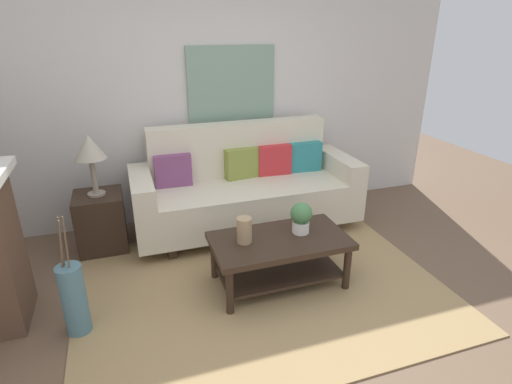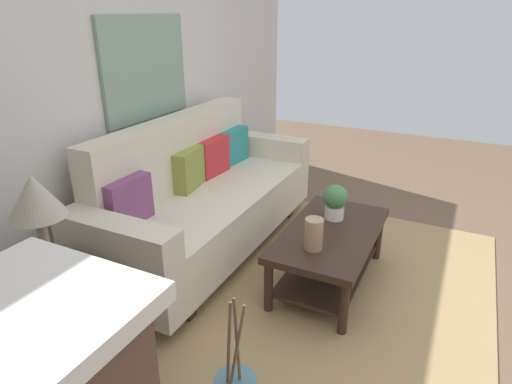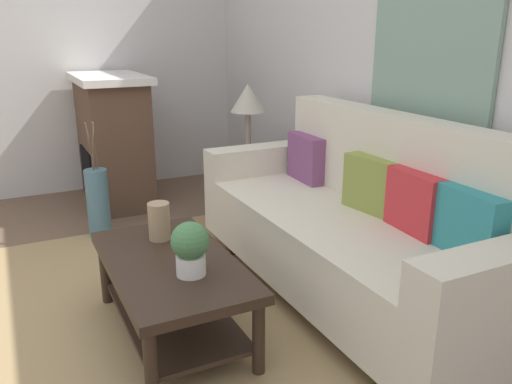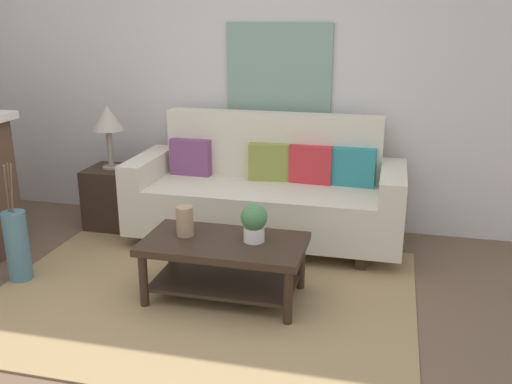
{
  "view_description": "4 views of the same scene",
  "coord_description": "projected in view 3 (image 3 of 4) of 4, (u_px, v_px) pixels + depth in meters",
  "views": [
    {
      "loc": [
        -0.94,
        -2.17,
        2.03
      ],
      "look_at": [
        0.09,
        0.91,
        0.69
      ],
      "focal_mm": 28.77,
      "sensor_mm": 36.0,
      "label": 1
    },
    {
      "loc": [
        -2.49,
        -0.2,
        1.85
      ],
      "look_at": [
        0.32,
        1.18,
        0.54
      ],
      "focal_mm": 30.55,
      "sensor_mm": 36.0,
      "label": 2
    },
    {
      "loc": [
        2.49,
        -0.15,
        1.54
      ],
      "look_at": [
        0.02,
        1.07,
        0.67
      ],
      "focal_mm": 36.39,
      "sensor_mm": 36.0,
      "label": 3
    },
    {
      "loc": [
        1.21,
        -2.86,
        1.9
      ],
      "look_at": [
        0.26,
        1.02,
        0.63
      ],
      "focal_mm": 39.61,
      "sensor_mm": 36.0,
      "label": 4
    }
  ],
  "objects": [
    {
      "name": "ground_plane",
      "position": [
        67.0,
        344.0,
        2.65
      ],
      "size": [
        9.48,
        9.48,
        0.0
      ],
      "primitive_type": "plane",
      "color": "brown"
    },
    {
      "name": "floor_vase_branch_b",
      "position": [
        95.0,
        146.0,
        3.82
      ],
      "size": [
        0.03,
        0.02,
        0.36
      ],
      "primitive_type": "cylinder",
      "rotation": [
        0.03,
        0.06,
        0.0
      ],
      "color": "brown",
      "rests_on": "floor_vase"
    },
    {
      "name": "wall_left",
      "position": [
        73.0,
        50.0,
        4.86
      ],
      "size": [
        0.1,
        5.09,
        2.7
      ],
      "primitive_type": "cube",
      "color": "silver",
      "rests_on": "ground_plane"
    },
    {
      "name": "area_rug",
      "position": [
        162.0,
        319.0,
        2.86
      ],
      "size": [
        2.91,
        2.18,
        0.01
      ],
      "primitive_type": "cube",
      "color": "#A38456",
      "rests_on": "ground_plane"
    },
    {
      "name": "side_table",
      "position": [
        248.0,
        188.0,
        4.3
      ],
      "size": [
        0.44,
        0.44,
        0.56
      ],
      "primitive_type": "cube",
      "color": "#332319",
      "rests_on": "ground_plane"
    },
    {
      "name": "framed_painting",
      "position": [
        430.0,
        47.0,
        2.91
      ],
      "size": [
        0.93,
        0.03,
        0.77
      ],
      "primitive_type": "cube",
      "color": "gray"
    },
    {
      "name": "throw_pillow_plum",
      "position": [
        307.0,
        158.0,
        3.61
      ],
      "size": [
        0.36,
        0.13,
        0.32
      ],
      "primitive_type": "cube",
      "rotation": [
        0.0,
        0.0,
        -0.04
      ],
      "color": "#7A4270",
      "rests_on": "couch"
    },
    {
      "name": "couch",
      "position": [
        352.0,
        228.0,
        3.02
      ],
      "size": [
        2.28,
        0.84,
        1.08
      ],
      "color": "beige",
      "rests_on": "ground_plane"
    },
    {
      "name": "floor_vase_branch_a",
      "position": [
        93.0,
        147.0,
        3.79
      ],
      "size": [
        0.03,
        0.04,
        0.36
      ],
      "primitive_type": "cylinder",
      "rotation": [
        -0.07,
        0.04,
        0.0
      ],
      "color": "brown",
      "rests_on": "floor_vase"
    },
    {
      "name": "table_lamp",
      "position": [
        248.0,
        101.0,
        4.09
      ],
      "size": [
        0.28,
        0.28,
        0.57
      ],
      "color": "gray",
      "rests_on": "side_table"
    },
    {
      "name": "throw_pillow_teal",
      "position": [
        470.0,
        224.0,
        2.39
      ],
      "size": [
        0.37,
        0.15,
        0.32
      ],
      "primitive_type": "cube",
      "rotation": [
        0.0,
        0.0,
        -0.08
      ],
      "color": "teal",
      "rests_on": "couch"
    },
    {
      "name": "throw_pillow_crimson",
      "position": [
        416.0,
        202.0,
        2.69
      ],
      "size": [
        0.37,
        0.14,
        0.32
      ],
      "primitive_type": "cube",
      "rotation": [
        0.0,
        0.0,
        -0.06
      ],
      "color": "red",
      "rests_on": "couch"
    },
    {
      "name": "floor_vase_branch_c",
      "position": [
        90.0,
        146.0,
        3.81
      ],
      "size": [
        0.05,
        0.05,
        0.36
      ],
      "primitive_type": "cylinder",
      "rotation": [
        0.12,
        0.11,
        0.0
      ],
      "color": "brown",
      "rests_on": "floor_vase"
    },
    {
      "name": "throw_pillow_olive",
      "position": [
        372.0,
        184.0,
        3.0
      ],
      "size": [
        0.37,
        0.17,
        0.32
      ],
      "primitive_type": "cube",
      "rotation": [
        0.0,
        0.0,
        0.14
      ],
      "color": "olive",
      "rests_on": "couch"
    },
    {
      "name": "coffee_table",
      "position": [
        172.0,
        280.0,
        2.64
      ],
      "size": [
        1.1,
        0.6,
        0.43
      ],
      "color": "#332319",
      "rests_on": "ground_plane"
    },
    {
      "name": "potted_plant_tabletop",
      "position": [
        190.0,
        247.0,
        2.41
      ],
      "size": [
        0.18,
        0.18,
        0.26
      ],
      "color": "white",
      "rests_on": "coffee_table"
    },
    {
      "name": "floor_vase",
      "position": [
        98.0,
        204.0,
        3.94
      ],
      "size": [
        0.17,
        0.17,
        0.54
      ],
      "primitive_type": "cylinder",
      "color": "slate",
      "rests_on": "ground_plane"
    },
    {
      "name": "wall_back",
      "position": [
        412.0,
        61.0,
        3.15
      ],
      "size": [
        5.48,
        0.1,
        2.7
      ],
      "primitive_type": "cube",
      "color": "silver",
      "rests_on": "ground_plane"
    },
    {
      "name": "tabletop_vase",
      "position": [
        159.0,
        221.0,
        2.83
      ],
      "size": [
        0.12,
        0.12,
        0.21
      ],
      "primitive_type": "cylinder",
      "color": "tan",
      "rests_on": "coffee_table"
    },
    {
      "name": "fireplace",
      "position": [
        113.0,
        140.0,
        4.66
      ],
      "size": [
        1.02,
        0.58,
        1.16
      ],
      "color": "brown",
      "rests_on": "ground_plane"
    }
  ]
}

